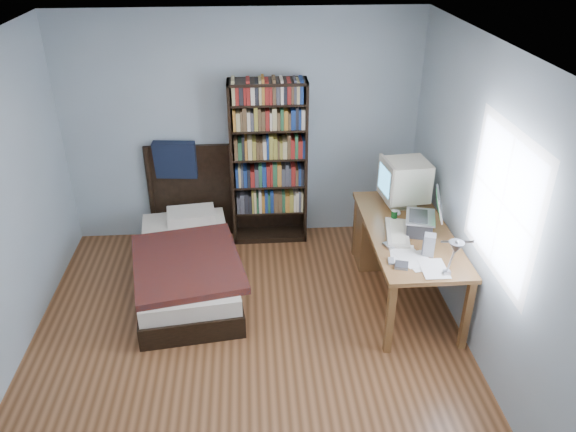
# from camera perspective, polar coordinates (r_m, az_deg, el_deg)

# --- Properties ---
(room) EXTENTS (4.20, 4.24, 2.50)m
(room) POSITION_cam_1_polar(r_m,az_deg,el_deg) (4.18, -4.24, -0.99)
(room) COLOR #58331A
(room) RESTS_ON ground
(desk) EXTENTS (0.75, 1.65, 0.73)m
(desk) POSITION_cam_1_polar(r_m,az_deg,el_deg) (5.81, 10.70, -1.81)
(desk) COLOR brown
(desk) RESTS_ON floor
(crt_monitor) EXTENTS (0.46, 0.42, 0.48)m
(crt_monitor) POSITION_cam_1_polar(r_m,az_deg,el_deg) (5.59, 11.72, 3.55)
(crt_monitor) COLOR beige
(crt_monitor) RESTS_ON desk
(laptop) EXTENTS (0.41, 0.39, 0.41)m
(laptop) POSITION_cam_1_polar(r_m,az_deg,el_deg) (5.21, 13.45, -0.55)
(laptop) COLOR #2D2D30
(laptop) RESTS_ON desk
(desk_lamp) EXTENTS (0.21, 0.47, 0.55)m
(desk_lamp) POSITION_cam_1_polar(r_m,az_deg,el_deg) (4.19, 16.61, -3.33)
(desk_lamp) COLOR #99999E
(desk_lamp) RESTS_ON desk
(keyboard) EXTENTS (0.28, 0.53, 0.05)m
(keyboard) POSITION_cam_1_polar(r_m,az_deg,el_deg) (5.17, 11.03, -1.71)
(keyboard) COLOR #BFB79F
(keyboard) RESTS_ON desk
(speaker) EXTENTS (0.12, 0.12, 0.19)m
(speaker) POSITION_cam_1_polar(r_m,az_deg,el_deg) (4.90, 14.14, -2.86)
(speaker) COLOR gray
(speaker) RESTS_ON desk
(soda_can) EXTENTS (0.06, 0.06, 0.11)m
(soda_can) POSITION_cam_1_polar(r_m,az_deg,el_deg) (5.38, 10.73, 0.02)
(soda_can) COLOR #0A3607
(soda_can) RESTS_ON desk
(mouse) EXTENTS (0.06, 0.10, 0.04)m
(mouse) POSITION_cam_1_polar(r_m,az_deg,el_deg) (5.52, 11.05, 0.37)
(mouse) COLOR silver
(mouse) RESTS_ON desk
(phone_silver) EXTENTS (0.09, 0.12, 0.02)m
(phone_silver) POSITION_cam_1_polar(r_m,az_deg,el_deg) (4.98, 10.16, -2.98)
(phone_silver) COLOR #B0B0B4
(phone_silver) RESTS_ON desk
(phone_grey) EXTENTS (0.06, 0.10, 0.02)m
(phone_grey) POSITION_cam_1_polar(r_m,az_deg,el_deg) (4.77, 10.43, -4.52)
(phone_grey) COLOR gray
(phone_grey) RESTS_ON desk
(external_drive) EXTENTS (0.14, 0.14, 0.02)m
(external_drive) POSITION_cam_1_polar(r_m,az_deg,el_deg) (4.73, 11.45, -4.95)
(external_drive) COLOR gray
(external_drive) RESTS_ON desk
(bookshelf) EXTENTS (0.82, 0.30, 1.82)m
(bookshelf) POSITION_cam_1_polar(r_m,az_deg,el_deg) (6.07, -1.97, 5.33)
(bookshelf) COLOR black
(bookshelf) RESTS_ON floor
(bed) EXTENTS (1.19, 2.05, 1.16)m
(bed) POSITION_cam_1_polar(r_m,az_deg,el_deg) (5.71, -10.13, -4.19)
(bed) COLOR black
(bed) RESTS_ON floor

